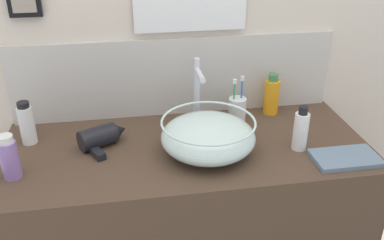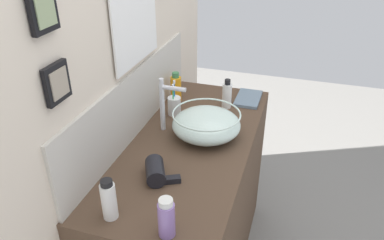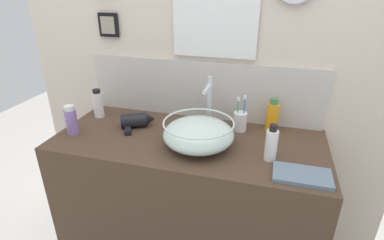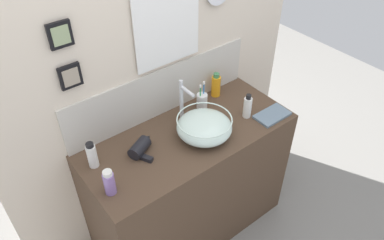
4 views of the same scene
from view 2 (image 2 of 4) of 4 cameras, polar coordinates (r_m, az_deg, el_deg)
The scene contains 11 objects.
vanity_counter at distance 1.97m, azimuth -0.17°, elevation -13.92°, with size 1.26×0.54×0.87m, color #4C3828.
back_panel at distance 1.64m, azimuth -10.42°, elevation 10.04°, with size 2.00×0.10×2.52m.
glass_bowl_sink at distance 1.71m, azimuth 2.19°, elevation -0.62°, with size 0.31×0.31×0.12m.
faucet at distance 1.72m, azimuth -4.15°, elevation 2.88°, with size 0.02×0.13×0.26m.
hair_drier at distance 1.48m, azimuth -5.53°, elevation -7.46°, with size 0.18×0.18×0.07m.
toothbrush_cup at distance 1.91m, azimuth -2.71°, elevation 2.22°, with size 0.07×0.07×0.18m.
lotion_bottle at distance 1.97m, azimuth 5.34°, elevation 3.82°, with size 0.05×0.05×0.16m.
soap_dispenser at distance 1.31m, azimuth -12.56°, elevation -11.80°, with size 0.05×0.05×0.16m.
shampoo_bottle at distance 2.03m, azimuth -2.48°, elevation 4.88°, with size 0.06×0.06×0.17m.
spray_bottle at distance 1.22m, azimuth -3.92°, elevation -14.67°, with size 0.06×0.06×0.14m.
hand_towel at distance 2.09m, azimuth 8.57°, elevation 3.28°, with size 0.22×0.13×0.02m, color slate.
Camera 2 is at (-1.37, -0.44, 1.79)m, focal length 35.00 mm.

